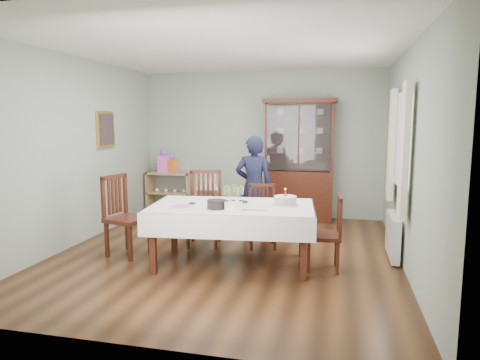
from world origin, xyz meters
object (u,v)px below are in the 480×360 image
(chair_far_left, at_px, (204,223))
(high_chair, at_px, (207,207))
(chair_far_right, at_px, (262,229))
(gift_bag_orange, at_px, (172,164))
(china_cabinet, at_px, (299,158))
(dining_table, at_px, (232,235))
(champagne_tray, at_px, (234,198))
(birthday_cake, at_px, (285,201))
(chair_end_right, at_px, (324,248))
(chair_end_left, at_px, (127,232))
(gift_bag_pink, at_px, (164,162))
(woman, at_px, (254,187))
(sideboard, at_px, (170,192))

(chair_far_left, xyz_separation_m, high_chair, (-0.23, 0.84, 0.07))
(chair_far_right, xyz_separation_m, gift_bag_orange, (-2.11, 1.84, 0.70))
(china_cabinet, xyz_separation_m, high_chair, (-1.41, -1.08, -0.74))
(dining_table, height_order, champagne_tray, champagne_tray)
(birthday_cake, distance_m, gift_bag_orange, 3.61)
(chair_far_right, xyz_separation_m, chair_end_right, (0.90, -0.76, 0.01))
(dining_table, bearing_deg, champagne_tray, 94.27)
(chair_end_left, bearing_deg, birthday_cake, -75.22)
(chair_far_left, relative_size, gift_bag_pink, 2.38)
(champagne_tray, bearing_deg, chair_far_left, 133.19)
(chair_far_right, relative_size, champagne_tray, 2.43)
(woman, height_order, high_chair, woman)
(chair_end_left, distance_m, high_chair, 1.66)
(high_chair, height_order, gift_bag_pink, gift_bag_pink)
(gift_bag_pink, bearing_deg, champagne_tray, -51.70)
(sideboard, bearing_deg, gift_bag_orange, -21.06)
(chair_end_right, relative_size, high_chair, 0.92)
(china_cabinet, distance_m, chair_end_left, 3.41)
(chair_end_right, relative_size, gift_bag_orange, 2.47)
(china_cabinet, distance_m, woman, 1.47)
(chair_end_left, distance_m, gift_bag_pink, 2.76)
(chair_end_right, xyz_separation_m, woman, (-1.12, 1.28, 0.51))
(chair_end_right, height_order, gift_bag_pink, gift_bag_pink)
(sideboard, height_order, chair_end_left, chair_end_left)
(dining_table, height_order, chair_end_left, chair_end_left)
(sideboard, distance_m, birthday_cake, 3.68)
(chair_end_right, distance_m, champagne_tray, 1.27)
(high_chair, height_order, birthday_cake, high_chair)
(gift_bag_orange, bearing_deg, woman, -35.07)
(dining_table, distance_m, chair_end_left, 1.47)
(birthday_cake, bearing_deg, high_chair, 134.61)
(chair_far_right, relative_size, chair_end_right, 0.97)
(gift_bag_pink, bearing_deg, chair_end_left, -77.76)
(birthday_cake, xyz_separation_m, gift_bag_pink, (-2.68, 2.58, 0.18))
(chair_end_left, xyz_separation_m, chair_end_right, (2.59, 0.01, -0.05))
(sideboard, height_order, gift_bag_pink, gift_bag_pink)
(sideboard, xyz_separation_m, gift_bag_pink, (-0.11, -0.02, 0.60))
(dining_table, relative_size, gift_bag_pink, 4.70)
(sideboard, distance_m, chair_end_right, 4.03)
(china_cabinet, relative_size, chair_far_left, 2.03)
(chair_far_right, height_order, gift_bag_orange, gift_bag_orange)
(chair_far_left, relative_size, gift_bag_orange, 2.91)
(champagne_tray, height_order, birthday_cake, champagne_tray)
(chair_far_right, distance_m, gift_bag_orange, 2.88)
(chair_far_right, height_order, chair_end_right, chair_end_right)
(chair_end_left, height_order, gift_bag_orange, gift_bag_orange)
(chair_end_left, bearing_deg, gift_bag_orange, 22.71)
(chair_far_left, bearing_deg, gift_bag_orange, 113.93)
(dining_table, bearing_deg, high_chair, 117.51)
(sideboard, height_order, chair_end_right, chair_end_right)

